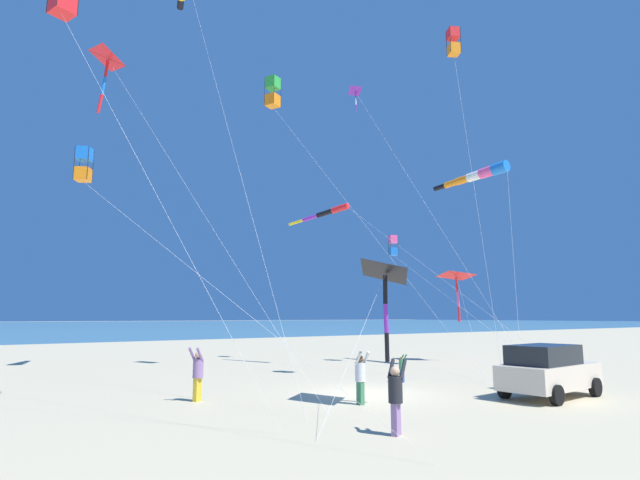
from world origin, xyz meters
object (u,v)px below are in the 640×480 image
kite_windsock_striped_overhead (326,213)px  kite_delta_rainbow_low_near (109,59)px  kite_box_green_low_center (273,92)px  person_child_green_jacket (198,371)px  person_adult_flyer (396,394)px  person_child_grey_jacket (360,375)px  person_bystander_far (402,367)px  kite_box_blue_topmost (84,165)px  cooler_box (503,384)px  parked_car (548,370)px  kite_delta_small_distant (356,93)px  kite_delta_magenta_far_left (386,273)px  kite_delta_yellow_midlevel (456,276)px  kite_box_white_trailing (393,246)px  kite_box_teal_far_right (454,42)px  kite_windsock_checkered_midright (479,175)px

kite_windsock_striped_overhead → kite_delta_rainbow_low_near: (0.71, 12.79, 6.39)m
kite_box_green_low_center → person_child_green_jacket: bearing=136.3°
person_child_green_jacket → person_adult_flyer: bearing=-163.9°
person_child_grey_jacket → person_bystander_far: (3.25, -5.04, -0.28)m
kite_delta_rainbow_low_near → kite_box_blue_topmost: bearing=164.7°
kite_box_blue_topmost → kite_delta_rainbow_low_near: bearing=-15.3°
cooler_box → kite_box_blue_topmost: kite_box_blue_topmost is taller
parked_car → person_adult_flyer: (-1.01, 8.41, 0.03)m
kite_box_green_low_center → kite_delta_small_distant: size_ratio=0.93×
kite_windsock_striped_overhead → kite_delta_magenta_far_left: bearing=153.2°
person_bystander_far → cooler_box: bearing=-153.6°
person_child_green_jacket → kite_box_green_low_center: (6.99, -6.68, 14.68)m
kite_box_blue_topmost → kite_delta_yellow_midlevel: 23.55m
cooler_box → kite_delta_small_distant: bearing=-10.0°
kite_box_white_trailing → kite_box_blue_topmost: bearing=102.9°
kite_box_green_low_center → kite_delta_magenta_far_left: bearing=170.8°
kite_box_white_trailing → kite_box_teal_far_right: size_ratio=0.77×
person_child_green_jacket → kite_windsock_striped_overhead: 15.35m
kite_box_teal_far_right → kite_box_white_trailing: bearing=-25.4°
kite_delta_magenta_far_left → kite_box_teal_far_right: kite_box_teal_far_right is taller
kite_box_white_trailing → kite_box_green_low_center: size_ratio=0.76×
kite_delta_magenta_far_left → kite_windsock_checkered_midright: (5.78, -12.97, 6.97)m
kite_windsock_striped_overhead → kite_delta_magenta_far_left: size_ratio=3.13×
person_adult_flyer → kite_delta_rainbow_low_near: 21.69m
person_bystander_far → kite_windsock_checkered_midright: size_ratio=0.10×
kite_box_white_trailing → person_bystander_far: bearing=138.1°
person_child_grey_jacket → kite_windsock_checkered_midright: kite_windsock_checkered_midright is taller
person_bystander_far → kite_windsock_striped_overhead: bearing=-11.3°
kite_windsock_striped_overhead → kite_box_teal_far_right: 11.91m
kite_box_blue_topmost → kite_delta_yellow_midlevel: (2.99, -23.20, -2.66)m
person_child_green_jacket → kite_box_blue_topmost: (1.85, 3.74, 7.15)m
cooler_box → kite_windsock_checkered_midright: kite_windsock_checkered_midright is taller
kite_delta_small_distant → person_adult_flyer: bearing=143.3°
kite_box_blue_topmost → kite_delta_rainbow_low_near: (6.23, -1.71, 7.36)m
person_adult_flyer → kite_box_blue_topmost: 13.15m
person_adult_flyer → kite_box_green_low_center: (14.47, -4.53, 14.70)m
kite_windsock_striped_overhead → kite_box_green_low_center: 7.74m
kite_box_green_low_center → kite_box_teal_far_right: 10.51m
kite_box_green_low_center → kite_delta_yellow_midlevel: bearing=-99.6°
parked_car → kite_box_white_trailing: kite_box_white_trailing is taller
person_child_green_jacket → kite_box_blue_topmost: 8.28m
kite_delta_rainbow_low_near → person_child_grey_jacket: bearing=-152.2°
kite_box_blue_topmost → kite_box_white_trailing: (4.34, -18.89, -0.84)m
kite_windsock_striped_overhead → kite_box_teal_far_right: bearing=-178.7°
person_child_grey_jacket → cooler_box: bearing=-94.3°
kite_delta_small_distant → kite_delta_rainbow_low_near: bearing=86.6°
kite_box_green_low_center → kite_box_white_trailing: bearing=-95.4°
cooler_box → person_adult_flyer: bearing=110.1°
kite_box_green_low_center → kite_delta_yellow_midlevel: (-2.15, -12.78, -10.19)m
kite_delta_small_distant → kite_delta_rainbow_low_near: 15.28m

